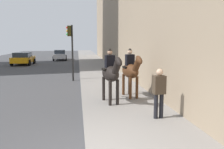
# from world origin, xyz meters

# --- Properties ---
(mounted_horse_near) EXTENTS (2.14, 0.83, 2.31)m
(mounted_horse_near) POSITION_xyz_m (4.42, -1.22, 1.41)
(mounted_horse_near) COLOR black
(mounted_horse_near) RESTS_ON sidewalk_slab
(mounted_horse_far) EXTENTS (2.14, 0.79, 2.29)m
(mounted_horse_far) POSITION_xyz_m (5.33, -2.28, 1.39)
(mounted_horse_far) COLOR #4C2B16
(mounted_horse_far) RESTS_ON sidewalk_slab
(pedestrian_greeting) EXTENTS (0.30, 0.42, 1.70)m
(pedestrian_greeting) POSITION_xyz_m (2.21, -2.55, 1.10)
(pedestrian_greeting) COLOR black
(pedestrian_greeting) RESTS_ON sidewalk_slab
(car_near_lane) EXTENTS (4.39, 2.05, 1.44)m
(car_near_lane) POSITION_xyz_m (28.90, 2.65, 0.75)
(car_near_lane) COLOR silver
(car_near_lane) RESTS_ON ground
(car_mid_lane) EXTENTS (3.98, 2.23, 1.44)m
(car_mid_lane) POSITION_xyz_m (22.69, 6.33, 0.75)
(car_mid_lane) COLOR orange
(car_mid_lane) RESTS_ON ground
(traffic_light_near_curb) EXTENTS (0.20, 0.44, 3.79)m
(traffic_light_near_curb) POSITION_xyz_m (10.93, 0.58, 2.54)
(traffic_light_near_curb) COLOR black
(traffic_light_near_curb) RESTS_ON ground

